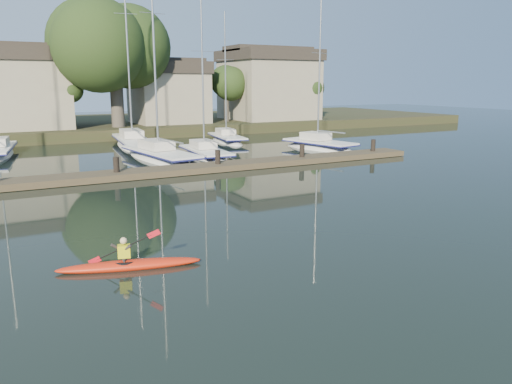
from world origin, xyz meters
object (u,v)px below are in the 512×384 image
kayak (129,263)px  sailboat_4 (319,152)px  dock (170,171)px  sailboat_2 (161,163)px  sailboat_3 (205,160)px  sailboat_6 (133,149)px  sailboat_7 (227,144)px

kayak → sailboat_4: 27.15m
dock → sailboat_2: sailboat_2 is taller
sailboat_3 → sailboat_6: 8.84m
sailboat_2 → sailboat_3: (3.17, -0.24, 0.02)m
sailboat_2 → sailboat_4: 12.80m
sailboat_4 → sailboat_3: bearing=167.7°
kayak → dock: 14.86m
dock → sailboat_4: bearing=19.8°
kayak → dock: bearing=82.0°
dock → sailboat_7: sailboat_7 is taller
sailboat_2 → sailboat_3: size_ratio=1.30×
dock → sailboat_6: 13.50m
dock → sailboat_6: sailboat_6 is taller
sailboat_2 → sailboat_3: sailboat_2 is taller
sailboat_4 → sailboat_7: 9.03m
kayak → sailboat_6: 28.05m
sailboat_3 → sailboat_6: bearing=112.8°
sailboat_4 → dock: bearing=-172.1°
sailboat_6 → dock: bearing=-90.2°
sailboat_7 → dock: bearing=-117.9°
sailboat_3 → sailboat_7: (5.29, 7.84, 0.00)m
sailboat_6 → sailboat_7: sailboat_6 is taller
dock → sailboat_3: 6.65m
sailboat_2 → sailboat_6: bearing=80.6°
sailboat_2 → sailboat_3: bearing=-11.9°
kayak → dock: (5.79, 13.69, 0.05)m
sailboat_7 → kayak: bearing=-111.3°
kayak → sailboat_2: 20.22m
sailboat_4 → sailboat_7: sailboat_4 is taller
sailboat_2 → sailboat_6: sailboat_6 is taller
sailboat_3 → sailboat_6: (-2.90, 8.35, -0.02)m
sailboat_2 → sailboat_3: 3.18m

